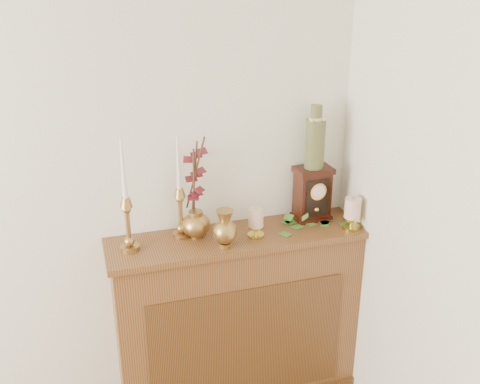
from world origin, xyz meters
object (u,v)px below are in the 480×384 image
object	(u,v)px
bud_vase	(225,229)
ginger_jar	(195,190)
candlestick_center	(180,205)
mantel_clock	(312,194)
candlestick_left	(127,216)
ceramic_vase	(315,140)

from	to	relation	value
bud_vase	ginger_jar	xyz separation A→B (m)	(-0.09, 0.17, 0.13)
candlestick_center	mantel_clock	distance (m)	0.66
candlestick_left	mantel_clock	size ratio (longest dim) A/B	1.93
ceramic_vase	candlestick_center	bearing A→B (deg)	-179.24
candlestick_center	ceramic_vase	distance (m)	0.71
candlestick_left	mantel_clock	distance (m)	0.91
candlestick_left	ceramic_vase	distance (m)	0.94
bud_vase	ginger_jar	world-z (taller)	ginger_jar
ginger_jar	candlestick_center	bearing A→B (deg)	-174.64
candlestick_left	candlestick_center	distance (m)	0.26
mantel_clock	ceramic_vase	xyz separation A→B (m)	(-0.00, 0.00, 0.27)
ceramic_vase	candlestick_left	bearing A→B (deg)	-175.32
ginger_jar	mantel_clock	distance (m)	0.59
bud_vase	mantel_clock	world-z (taller)	mantel_clock
bud_vase	candlestick_center	bearing A→B (deg)	136.59
candlestick_center	mantel_clock	xyz separation A→B (m)	(0.66, 0.01, -0.03)
candlestick_center	ceramic_vase	world-z (taller)	ceramic_vase
candlestick_center	ceramic_vase	xyz separation A→B (m)	(0.66, 0.01, 0.24)
candlestick_left	mantel_clock	xyz separation A→B (m)	(0.91, 0.07, -0.04)
ginger_jar	mantel_clock	bearing A→B (deg)	-0.08
ginger_jar	bud_vase	bearing A→B (deg)	-60.79
candlestick_left	ginger_jar	world-z (taller)	candlestick_left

